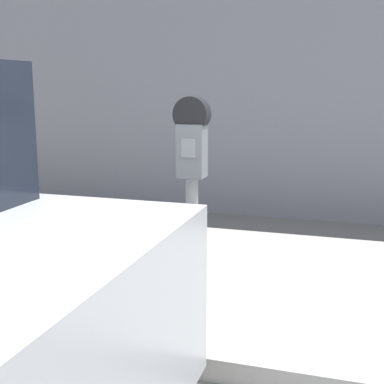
# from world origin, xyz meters

# --- Properties ---
(sidewalk) EXTENTS (24.00, 2.80, 0.15)m
(sidewalk) POSITION_xyz_m (0.00, 2.20, 0.07)
(sidewalk) COLOR #ADAAA3
(sidewalk) RESTS_ON ground_plane
(building_facade) EXTENTS (24.00, 0.30, 4.84)m
(building_facade) POSITION_xyz_m (0.00, 5.00, 2.42)
(building_facade) COLOR gray
(building_facade) RESTS_ON ground_plane
(parking_meter) EXTENTS (0.21, 0.14, 1.49)m
(parking_meter) POSITION_xyz_m (-0.57, 1.10, 1.15)
(parking_meter) COLOR gray
(parking_meter) RESTS_ON sidewalk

